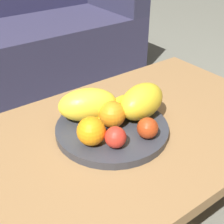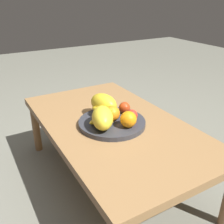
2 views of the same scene
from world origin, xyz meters
The scene contains 10 objects.
ground_plane centered at (0.00, 0.00, 0.00)m, with size 8.00×8.00×0.00m, color slate.
coffee_table centered at (0.00, 0.00, 0.35)m, with size 1.19×0.68×0.39m.
fruit_bowl centered at (-0.02, 0.02, 0.40)m, with size 0.36×0.36×0.03m, color #33353C.
melon_large_front centered at (-0.06, 0.10, 0.47)m, with size 0.19×0.11×0.11m, color yellow.
melon_smaller_beside centered at (0.09, 0.01, 0.47)m, with size 0.18×0.11×0.11m, color yellow.
orange_front centered at (-0.02, 0.02, 0.46)m, with size 0.08×0.08×0.08m, color orange.
orange_left centered at (-0.12, -0.02, 0.46)m, with size 0.08×0.08×0.08m, color orange.
apple_front centered at (0.03, -0.09, 0.45)m, with size 0.06×0.06×0.06m, color #B23915.
apple_left centered at (-0.07, -0.07, 0.45)m, with size 0.06×0.06×0.06m, color red.
banana_bunch centered at (0.01, 0.07, 0.44)m, with size 0.17×0.15×0.06m.
Camera 2 is at (-1.07, 0.63, 1.03)m, focal length 41.06 mm.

